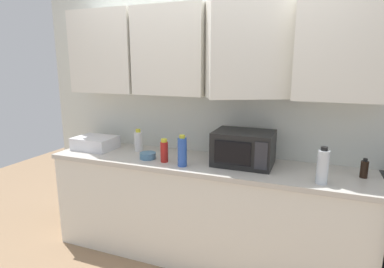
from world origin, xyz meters
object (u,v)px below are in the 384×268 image
at_px(bottle_clear_tall, 323,167).
at_px(bowl_ceramic_small, 148,156).
at_px(microwave, 244,148).
at_px(bottle_blue_cleaner, 182,152).
at_px(dish_rack, 95,143).
at_px(bottle_white_jar, 138,141).
at_px(bottle_soy_dark, 364,169).
at_px(bottle_red_sauce, 164,151).

relative_size(bottle_clear_tall, bowl_ceramic_small, 1.88).
bearing_deg(microwave, bottle_blue_cleaner, -153.35).
height_order(dish_rack, bottle_clear_tall, bottle_clear_tall).
bearing_deg(bottle_blue_cleaner, bottle_white_jar, 154.59).
height_order(bottle_soy_dark, bottle_red_sauce, bottle_red_sauce).
distance_m(microwave, bottle_white_jar, 1.03).
relative_size(bottle_soy_dark, bottle_red_sauce, 0.72).
xyz_separation_m(microwave, dish_rack, (-1.46, -0.04, -0.08)).
bearing_deg(bowl_ceramic_small, microwave, 10.34).
distance_m(dish_rack, bottle_red_sauce, 0.83).
bearing_deg(bowl_ceramic_small, bottle_white_jar, 137.07).
xyz_separation_m(bottle_soy_dark, bottle_clear_tall, (-0.29, -0.24, 0.06)).
height_order(dish_rack, bowl_ceramic_small, dish_rack).
bearing_deg(bottle_red_sauce, bottle_clear_tall, -2.20).
height_order(bottle_white_jar, bottle_blue_cleaner, bottle_blue_cleaner).
distance_m(bottle_white_jar, bottle_blue_cleaner, 0.63).
bearing_deg(bottle_clear_tall, bottle_red_sauce, 177.80).
relative_size(bottle_soy_dark, bottle_white_jar, 0.68).
distance_m(dish_rack, bottle_white_jar, 0.45).
bearing_deg(bowl_ceramic_small, bottle_red_sauce, -9.61).
xyz_separation_m(bottle_white_jar, bottle_blue_cleaner, (0.57, -0.27, 0.02)).
bearing_deg(bottle_soy_dark, bottle_white_jar, 179.05).
bearing_deg(bottle_clear_tall, dish_rack, 174.91).
bearing_deg(dish_rack, bowl_ceramic_small, -9.37).
relative_size(bottle_red_sauce, bowl_ceramic_small, 1.43).
distance_m(dish_rack, bottle_clear_tall, 2.07).
height_order(microwave, dish_rack, microwave).
bearing_deg(bottle_blue_cleaner, bottle_clear_tall, 0.01).
xyz_separation_m(bottle_red_sauce, bottle_blue_cleaner, (0.19, -0.05, 0.03)).
relative_size(bottle_red_sauce, bottle_clear_tall, 0.76).
height_order(dish_rack, bottle_soy_dark, bottle_soy_dark).
bearing_deg(bottle_blue_cleaner, microwave, 26.65).
bearing_deg(bottle_soy_dark, dish_rack, -178.64).
xyz_separation_m(bottle_soy_dark, bottle_white_jar, (-1.92, 0.03, 0.03)).
distance_m(dish_rack, bowl_ceramic_small, 0.65).
height_order(microwave, bottle_soy_dark, microwave).
distance_m(microwave, bottle_blue_cleaner, 0.51).
relative_size(dish_rack, bottle_soy_dark, 2.61).
bearing_deg(dish_rack, bottle_blue_cleaner, -10.37).
height_order(dish_rack, bottle_blue_cleaner, bottle_blue_cleaner).
distance_m(dish_rack, bottle_soy_dark, 2.35).
height_order(bottle_clear_tall, bowl_ceramic_small, bottle_clear_tall).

